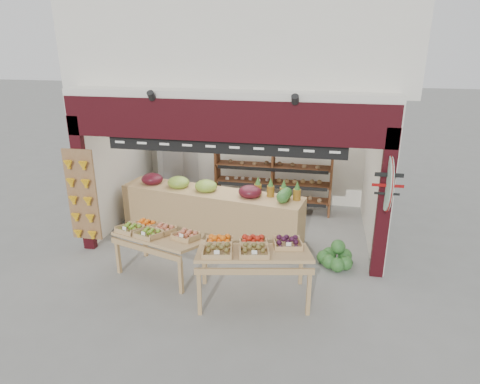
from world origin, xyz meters
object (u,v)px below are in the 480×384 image
at_px(refrigerator, 178,165).
at_px(cardboard_stack, 187,207).
at_px(back_shelving, 273,168).
at_px(mid_counter, 211,211).
at_px(display_table_left, 156,234).
at_px(display_table_right, 249,249).
at_px(watermelon_pile, 335,258).

relative_size(refrigerator, cardboard_stack, 1.86).
distance_m(back_shelving, refrigerator, 2.44).
bearing_deg(refrigerator, cardboard_stack, -44.71).
xyz_separation_m(mid_counter, display_table_left, (-0.53, -1.69, 0.21)).
relative_size(refrigerator, display_table_right, 0.97).
bearing_deg(display_table_left, mid_counter, 72.47).
bearing_deg(back_shelving, mid_counter, -125.84).
distance_m(mid_counter, watermelon_pile, 2.76).
distance_m(display_table_left, display_table_right, 1.80).
height_order(cardboard_stack, display_table_right, display_table_right).
height_order(refrigerator, cardboard_stack, refrigerator).
xyz_separation_m(cardboard_stack, mid_counter, (0.76, -0.75, 0.28)).
xyz_separation_m(display_table_left, display_table_right, (1.73, -0.50, 0.13)).
height_order(back_shelving, refrigerator, refrigerator).
xyz_separation_m(display_table_left, watermelon_pile, (3.12, 0.80, -0.57)).
bearing_deg(mid_counter, back_shelving, 54.16).
relative_size(display_table_left, display_table_right, 0.87).
relative_size(display_table_left, watermelon_pile, 2.55).
relative_size(refrigerator, mid_counter, 0.47).
height_order(refrigerator, mid_counter, refrigerator).
distance_m(refrigerator, watermelon_pile, 4.80).
bearing_deg(display_table_right, display_table_left, 163.99).
bearing_deg(cardboard_stack, watermelon_pile, -26.08).
bearing_deg(back_shelving, cardboard_stack, -156.97).
distance_m(cardboard_stack, mid_counter, 1.10).
distance_m(refrigerator, mid_counter, 2.27).
bearing_deg(cardboard_stack, back_shelving, 23.03).
relative_size(cardboard_stack, display_table_left, 0.60).
bearing_deg(back_shelving, display_table_right, -88.79).
relative_size(back_shelving, display_table_left, 1.66).
xyz_separation_m(back_shelving, refrigerator, (-2.43, 0.26, -0.16)).
distance_m(back_shelving, mid_counter, 1.99).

